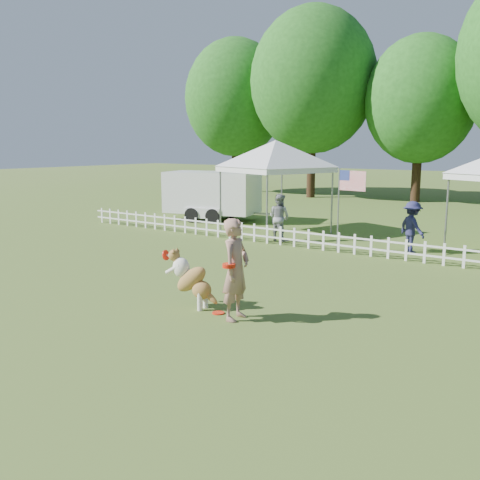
{
  "coord_description": "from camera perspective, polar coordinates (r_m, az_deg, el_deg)",
  "views": [
    {
      "loc": [
        6.4,
        -7.21,
        3.12
      ],
      "look_at": [
        -0.22,
        2.0,
        1.1
      ],
      "focal_mm": 40.0,
      "sensor_mm": 36.0,
      "label": 1
    }
  ],
  "objects": [
    {
      "name": "frisbee_on_turf",
      "position": [
        10.14,
        -2.33,
        -7.78
      ],
      "size": [
        0.29,
        0.29,
        0.02
      ],
      "primitive_type": "cylinder",
      "rotation": [
        0.0,
        0.0,
        0.28
      ],
      "color": "red",
      "rests_on": "ground"
    },
    {
      "name": "cargo_trailer",
      "position": [
        22.46,
        -2.99,
        4.76
      ],
      "size": [
        5.05,
        3.13,
        2.06
      ],
      "primitive_type": null,
      "rotation": [
        0.0,
        0.0,
        0.24
      ],
      "color": "white",
      "rests_on": "ground"
    },
    {
      "name": "picket_fence",
      "position": [
        15.84,
        11.3,
        -0.35
      ],
      "size": [
        22.0,
        0.08,
        0.6
      ],
      "primitive_type": null,
      "color": "white",
      "rests_on": "ground"
    },
    {
      "name": "spectator_b",
      "position": [
        16.45,
        17.89,
        1.34
      ],
      "size": [
        1.12,
        1.01,
        1.51
      ],
      "primitive_type": "imported",
      "rotation": [
        0.0,
        0.0,
        2.54
      ],
      "color": "#22234A",
      "rests_on": "ground"
    },
    {
      "name": "canopy_tent_left",
      "position": [
        19.33,
        3.78,
        5.6
      ],
      "size": [
        4.0,
        4.0,
        3.22
      ],
      "primitive_type": null,
      "rotation": [
        0.0,
        0.0,
        -0.35
      ],
      "color": "white",
      "rests_on": "ground"
    },
    {
      "name": "tree_center_left",
      "position": [
        31.21,
        18.64,
        12.86
      ],
      "size": [
        6.0,
        6.0,
        9.8
      ],
      "primitive_type": null,
      "color": "#1E5418",
      "rests_on": "ground"
    },
    {
      "name": "ground",
      "position": [
        10.13,
        -5.64,
        -7.89
      ],
      "size": [
        120.0,
        120.0,
        0.0
      ],
      "primitive_type": "plane",
      "color": "#47641F",
      "rests_on": "ground"
    },
    {
      "name": "dog",
      "position": [
        10.39,
        -5.12,
        -4.2
      ],
      "size": [
        1.12,
        0.49,
        1.12
      ],
      "primitive_type": null,
      "rotation": [
        0.0,
        0.0,
        0.12
      ],
      "color": "brown",
      "rests_on": "ground"
    },
    {
      "name": "handler",
      "position": [
        9.58,
        -0.45,
        -3.17
      ],
      "size": [
        0.52,
        0.72,
        1.85
      ],
      "primitive_type": "imported",
      "rotation": [
        0.0,
        0.0,
        1.7
      ],
      "color": "#9E715E",
      "rests_on": "ground"
    },
    {
      "name": "tree_left",
      "position": [
        32.7,
        7.77,
        15.07
      ],
      "size": [
        7.4,
        7.4,
        12.0
      ],
      "primitive_type": null,
      "color": "#1E5418",
      "rests_on": "ground"
    },
    {
      "name": "spectator_a",
      "position": [
        17.53,
        4.21,
        2.41
      ],
      "size": [
        0.82,
        0.67,
        1.56
      ],
      "primitive_type": "imported",
      "rotation": [
        0.0,
        0.0,
        3.03
      ],
      "color": "gray",
      "rests_on": "ground"
    },
    {
      "name": "flag_pole",
      "position": [
        16.03,
        10.44,
        3.15
      ],
      "size": [
        0.95,
        0.24,
        2.45
      ],
      "primitive_type": null,
      "rotation": [
        0.0,
        0.0,
        -0.15
      ],
      "color": "gray",
      "rests_on": "ground"
    },
    {
      "name": "tree_far_left",
      "position": [
        36.29,
        -0.5,
        13.87
      ],
      "size": [
        6.6,
        6.6,
        11.0
      ],
      "primitive_type": null,
      "color": "#1E5418",
      "rests_on": "ground"
    }
  ]
}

